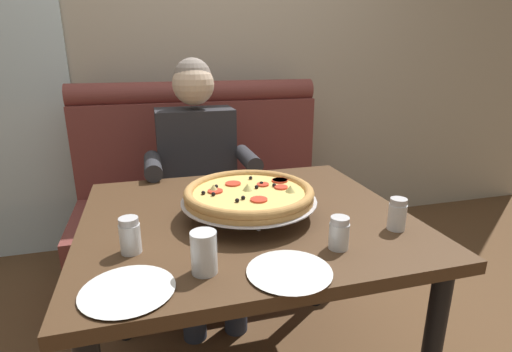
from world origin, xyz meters
TOP-DOWN VIEW (x-y plane):
  - back_wall_with_window at (0.00, 1.53)m, footprint 6.00×0.12m
  - booth_bench at (0.00, 0.96)m, footprint 1.50×0.78m
  - dining_table at (0.00, 0.00)m, footprint 1.12×0.99m
  - diner_main at (-0.07, 0.70)m, footprint 0.54×0.64m
  - pizza at (0.01, -0.01)m, footprint 0.47×0.47m
  - shaker_oregano at (0.20, -0.31)m, footprint 0.06×0.06m
  - shaker_parmesan at (0.44, -0.25)m, footprint 0.06×0.06m
  - shaker_pepper_flakes at (-0.38, -0.18)m, footprint 0.06×0.06m
  - plate_near_left at (-0.39, -0.38)m, footprint 0.23×0.23m
  - plate_near_right at (0.01, -0.40)m, footprint 0.22×0.22m
  - drinking_glass at (-0.20, -0.34)m, footprint 0.07×0.07m

SIDE VIEW (x-z plane):
  - booth_bench at x=0.00m, z-range -0.17..0.96m
  - dining_table at x=0.00m, z-range 0.29..1.04m
  - diner_main at x=-0.07m, z-range 0.07..1.35m
  - plate_near_left at x=-0.39m, z-range 0.75..0.77m
  - plate_near_right at x=0.01m, z-range 0.75..0.77m
  - shaker_oregano at x=0.20m, z-range 0.75..0.84m
  - shaker_parmesan at x=0.44m, z-range 0.75..0.85m
  - shaker_pepper_flakes at x=-0.38m, z-range 0.75..0.85m
  - drinking_glass at x=-0.20m, z-range 0.75..0.86m
  - pizza at x=0.01m, z-range 0.78..0.89m
  - back_wall_with_window at x=0.00m, z-range 0.00..2.80m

